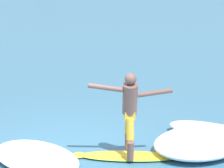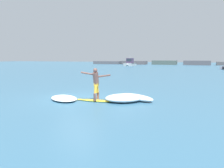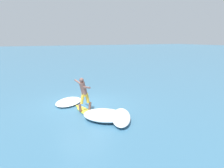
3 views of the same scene
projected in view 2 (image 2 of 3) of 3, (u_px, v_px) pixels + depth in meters
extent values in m
plane|color=teal|center=(77.00, 98.00, 12.26)|extent=(200.00, 200.00, 0.00)
cube|color=#515259|center=(108.00, 63.00, 77.96)|extent=(9.60, 4.25, 1.03)
cube|color=#575256|center=(135.00, 63.00, 74.41)|extent=(8.17, 4.43, 1.18)
cube|color=#4A5853|center=(164.00, 63.00, 70.87)|extent=(7.91, 3.24, 1.35)
cube|color=#515056|center=(197.00, 63.00, 67.33)|extent=(7.97, 5.01, 1.37)
ellipsoid|color=yellow|center=(96.00, 100.00, 11.50)|extent=(1.95, 0.60, 0.07)
ellipsoid|color=yellow|center=(80.00, 99.00, 11.80)|extent=(0.28, 0.29, 0.06)
ellipsoid|color=#339E56|center=(96.00, 100.00, 11.50)|extent=(1.96, 0.62, 0.03)
cone|color=black|center=(111.00, 103.00, 11.26)|extent=(0.05, 0.05, 0.14)
cone|color=black|center=(109.00, 103.00, 11.44)|extent=(0.05, 0.05, 0.14)
cone|color=black|center=(107.00, 104.00, 11.17)|extent=(0.05, 0.05, 0.14)
cylinder|color=brown|center=(95.00, 97.00, 11.20)|extent=(0.15, 0.19, 0.39)
cylinder|color=gold|center=(95.00, 89.00, 11.28)|extent=(0.18, 0.24, 0.43)
cylinder|color=brown|center=(98.00, 95.00, 11.74)|extent=(0.15, 0.19, 0.39)
cylinder|color=gold|center=(97.00, 89.00, 11.57)|extent=(0.18, 0.24, 0.43)
cube|color=gold|center=(96.00, 84.00, 11.39)|extent=(0.24, 0.29, 0.16)
cylinder|color=brown|center=(96.00, 78.00, 11.28)|extent=(0.34, 0.46, 0.66)
sphere|color=brown|center=(95.00, 70.00, 11.15)|extent=(0.22, 0.22, 0.22)
cylinder|color=brown|center=(104.00, 76.00, 11.11)|extent=(0.66, 0.18, 0.20)
cylinder|color=brown|center=(87.00, 73.00, 11.30)|extent=(0.66, 0.18, 0.19)
cube|color=black|center=(224.00, 68.00, 41.50)|extent=(0.45, 0.42, 0.52)
cube|color=#A1ADB1|center=(130.00, 64.00, 61.42)|extent=(2.48, 4.88, 0.73)
cone|color=#A1ADB1|center=(127.00, 65.00, 58.91)|extent=(0.76, 0.86, 0.73)
cube|color=black|center=(130.00, 63.00, 61.38)|extent=(2.55, 4.83, 0.08)
cube|color=#413450|center=(130.00, 61.00, 61.04)|extent=(1.80, 1.66, 1.40)
cube|color=#232D38|center=(129.00, 60.00, 60.27)|extent=(1.40, 0.07, 0.70)
cylinder|color=silver|center=(130.00, 57.00, 60.90)|extent=(0.06, 0.06, 0.90)
cube|color=black|center=(133.00, 64.00, 63.72)|extent=(0.37, 0.29, 0.52)
ellipsoid|color=white|center=(136.00, 97.00, 11.80)|extent=(2.46, 1.85, 0.31)
ellipsoid|color=white|center=(124.00, 98.00, 11.41)|extent=(2.55, 2.50, 0.38)
ellipsoid|color=white|center=(64.00, 98.00, 11.78)|extent=(2.38, 2.28, 0.20)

